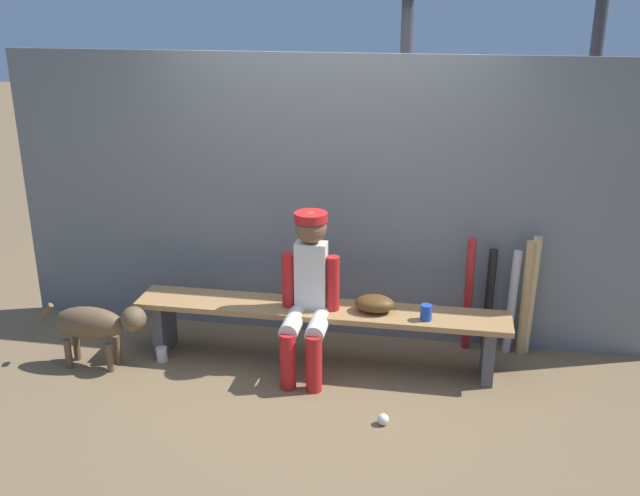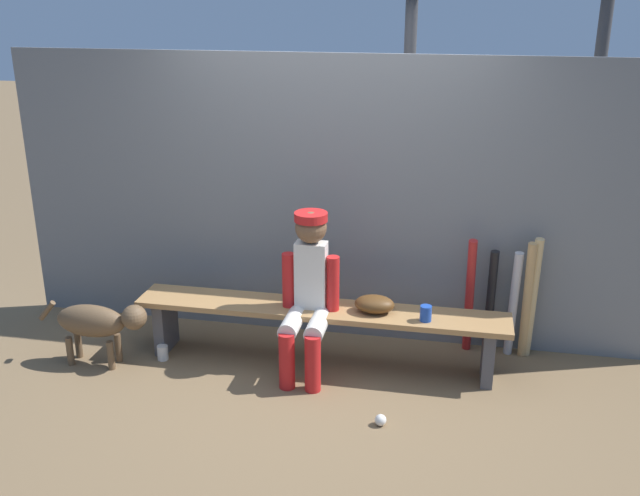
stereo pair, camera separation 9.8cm
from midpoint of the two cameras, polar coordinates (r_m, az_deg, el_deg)
ground_plane at (r=5.35m, az=0.53°, el=-9.09°), size 30.00×30.00×0.00m
chainlink_fence at (r=5.41m, az=1.63°, el=3.72°), size 5.03×0.03×2.17m
dugout_bench at (r=5.18m, az=0.54°, el=-5.66°), size 2.68×0.36×0.45m
player_seated at (r=4.98m, az=-0.40°, el=-3.31°), size 0.41×0.55×1.15m
baseball_glove at (r=5.07m, az=4.89°, el=-4.45°), size 0.28×0.20×0.12m
bat_aluminum_red at (r=5.41m, az=12.27°, el=-3.76°), size 0.08×0.20×0.92m
bat_aluminum_black at (r=5.49m, az=13.85°, el=-4.13°), size 0.07×0.14×0.82m
bat_aluminum_silver at (r=5.46m, az=15.56°, el=-4.33°), size 0.09×0.15×0.83m
bat_wood_natural at (r=5.46m, az=16.97°, el=-3.85°), size 0.08×0.14×0.94m
bat_wood_tan at (r=5.45m, az=16.58°, el=-4.04°), size 0.08×0.15×0.92m
baseball at (r=4.66m, az=5.43°, el=-13.41°), size 0.07×0.07×0.07m
cup_on_ground at (r=5.48m, az=-11.85°, el=-8.11°), size 0.08×0.08×0.11m
cup_on_bench at (r=4.98m, az=8.94°, el=-5.14°), size 0.08×0.08×0.11m
dog at (r=5.41m, az=-16.66°, el=-5.64°), size 0.84×0.20×0.49m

